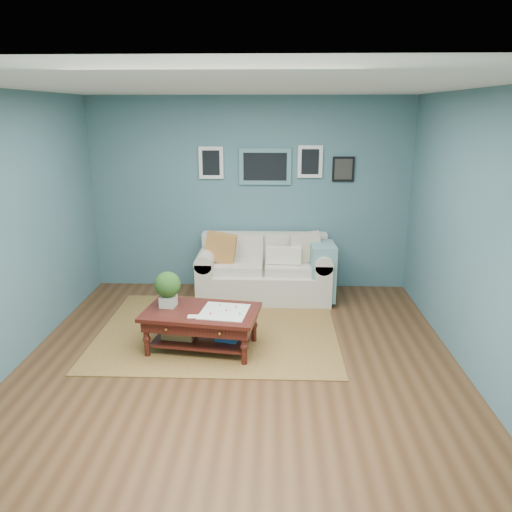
{
  "coord_description": "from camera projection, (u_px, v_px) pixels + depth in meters",
  "views": [
    {
      "loc": [
        0.34,
        -4.5,
        2.49
      ],
      "look_at": [
        0.14,
        1.0,
        0.89
      ],
      "focal_mm": 35.0,
      "sensor_mm": 36.0,
      "label": 1
    }
  ],
  "objects": [
    {
      "name": "room_shell",
      "position": [
        238.0,
        236.0,
        4.7
      ],
      "size": [
        5.0,
        5.02,
        2.7
      ],
      "color": "brown",
      "rests_on": "ground"
    },
    {
      "name": "area_rug",
      "position": [
        218.0,
        330.0,
        5.87
      ],
      "size": [
        2.75,
        2.2,
        0.01
      ],
      "primitive_type": "cube",
      "color": "brown",
      "rests_on": "ground"
    },
    {
      "name": "loveseat",
      "position": [
        270.0,
        270.0,
        6.85
      ],
      "size": [
        1.84,
        0.84,
        0.95
      ],
      "color": "beige",
      "rests_on": "ground"
    },
    {
      "name": "coffee_table",
      "position": [
        196.0,
        316.0,
        5.35
      ],
      "size": [
        1.29,
        0.86,
        0.84
      ],
      "rotation": [
        0.0,
        0.0,
        -0.14
      ],
      "color": "black",
      "rests_on": "ground"
    }
  ]
}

